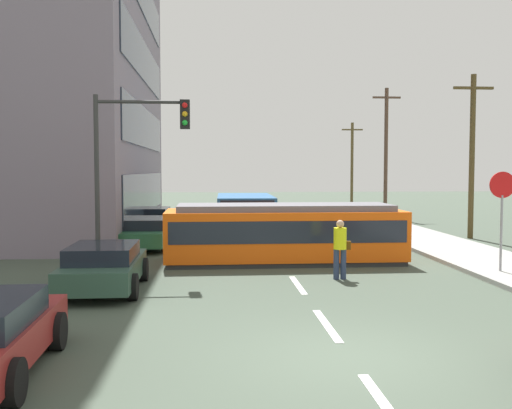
{
  "coord_description": "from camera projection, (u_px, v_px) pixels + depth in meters",
  "views": [
    {
      "loc": [
        -2.21,
        -9.19,
        3.08
      ],
      "look_at": [
        -0.95,
        8.38,
        2.02
      ],
      "focal_mm": 40.78,
      "sensor_mm": 36.0,
      "label": 1
    }
  ],
  "objects": [
    {
      "name": "lane_stripe_3",
      "position": [
        265.0,
        240.0,
        25.26
      ],
      "size": [
        0.16,
        2.4,
        0.01
      ],
      "primitive_type": "cube",
      "color": "silver",
      "rests_on": "ground"
    },
    {
      "name": "traffic_light_mast",
      "position": [
        133.0,
        150.0,
        16.82
      ],
      "size": [
        2.76,
        0.33,
        5.23
      ],
      "color": "#333333",
      "rests_on": "ground"
    },
    {
      "name": "streetcar_tram",
      "position": [
        284.0,
        232.0,
        19.23
      ],
      "size": [
        7.8,
        2.61,
        1.94
      ],
      "color": "#F7590E",
      "rests_on": "ground"
    },
    {
      "name": "utility_pole_far",
      "position": [
        386.0,
        150.0,
        37.16
      ],
      "size": [
        1.8,
        0.24,
        8.26
      ],
      "color": "brown",
      "rests_on": "ground"
    },
    {
      "name": "pedestrian_crossing",
      "position": [
        340.0,
        246.0,
        16.26
      ],
      "size": [
        0.51,
        0.36,
        1.67
      ],
      "color": "#293552",
      "rests_on": "ground"
    },
    {
      "name": "lane_stripe_1",
      "position": [
        327.0,
        325.0,
        11.49
      ],
      "size": [
        0.16,
        2.4,
        0.01
      ],
      "primitive_type": "cube",
      "color": "silver",
      "rests_on": "ground"
    },
    {
      "name": "city_bus",
      "position": [
        245.0,
        213.0,
        26.88
      ],
      "size": [
        2.62,
        5.7,
        1.88
      ],
      "color": "#245487",
      "rests_on": "ground"
    },
    {
      "name": "parked_sedan_mid",
      "position": [
        104.0,
        266.0,
        14.74
      ],
      "size": [
        1.99,
        4.07,
        1.19
      ],
      "color": "#2E4E3E",
      "rests_on": "ground"
    },
    {
      "name": "parked_sedan_furthest",
      "position": [
        152.0,
        219.0,
        28.93
      ],
      "size": [
        2.06,
        4.21,
        1.19
      ],
      "color": "black",
      "rests_on": "ground"
    },
    {
      "name": "stop_sign",
      "position": [
        502.0,
        200.0,
        16.71
      ],
      "size": [
        0.76,
        0.07,
        2.88
      ],
      "color": "gray",
      "rests_on": "sidewalk_curb_right"
    },
    {
      "name": "utility_pole_mid",
      "position": [
        472.0,
        153.0,
        25.75
      ],
      "size": [
        1.8,
        0.24,
        7.27
      ],
      "color": "#4E3F22",
      "rests_on": "ground"
    },
    {
      "name": "lane_stripe_0",
      "position": [
        386.0,
        408.0,
        7.5
      ],
      "size": [
        0.16,
        2.4,
        0.01
      ],
      "primitive_type": "cube",
      "color": "silver",
      "rests_on": "ground"
    },
    {
      "name": "parked_sedan_far",
      "position": [
        146.0,
        232.0,
        22.84
      ],
      "size": [
        2.02,
        4.63,
        1.19
      ],
      "color": "#26623F",
      "rests_on": "ground"
    },
    {
      "name": "lane_stripe_2",
      "position": [
        298.0,
        285.0,
        15.47
      ],
      "size": [
        0.16,
        2.4,
        0.01
      ],
      "primitive_type": "cube",
      "color": "silver",
      "rests_on": "ground"
    },
    {
      "name": "lane_stripe_4",
      "position": [
        256.0,
        227.0,
        31.24
      ],
      "size": [
        0.16,
        2.4,
        0.01
      ],
      "primitive_type": "cube",
      "color": "silver",
      "rests_on": "ground"
    },
    {
      "name": "utility_pole_distant",
      "position": [
        352.0,
        162.0,
        49.55
      ],
      "size": [
        1.8,
        0.24,
        7.06
      ],
      "color": "brown",
      "rests_on": "ground"
    },
    {
      "name": "ground_plane",
      "position": [
        281.0,
        261.0,
        19.45
      ],
      "size": [
        120.0,
        120.0,
        0.0
      ],
      "primitive_type": "plane",
      "color": "#424E41"
    }
  ]
}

